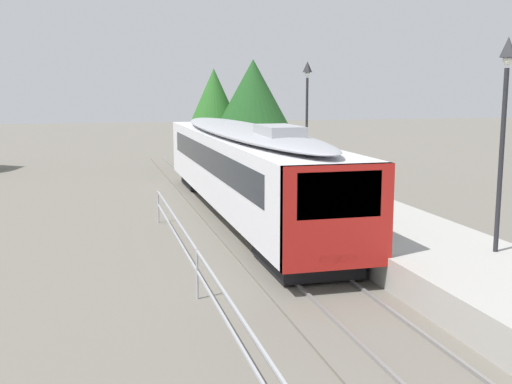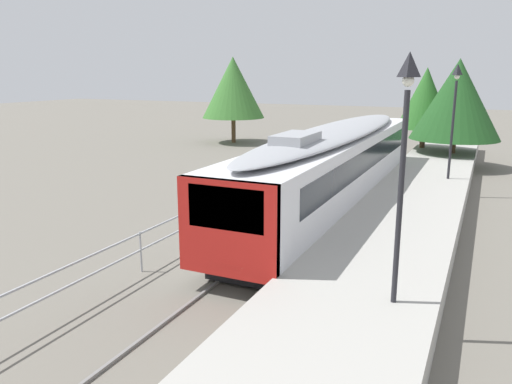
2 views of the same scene
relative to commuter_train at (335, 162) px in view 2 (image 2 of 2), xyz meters
The scene contains 9 objects.
ground_plane 8.93m from the commuter_train, 110.25° to the right, with size 160.00×160.00×0.00m, color #6B665B.
track_rails 8.40m from the commuter_train, 90.00° to the right, with size 3.20×60.00×0.14m.
commuter_train is the anchor object (origin of this frame).
station_platform 8.92m from the commuter_train, 68.21° to the right, with size 3.90×60.00×0.90m, color #A8A59E.
platform_lamp_mid_platform 11.15m from the commuter_train, 67.01° to the right, with size 0.34×0.34×5.35m.
platform_lamp_far_end 6.83m from the commuter_train, 48.15° to the left, with size 0.34×0.34×5.35m.
tree_behind_carpark 14.06m from the commuter_train, 73.99° to the left, with size 5.47×5.47×6.73m.
tree_behind_station_far 15.31m from the commuter_train, 83.28° to the left, with size 3.61×3.61×6.22m.
tree_distant_left 22.98m from the commuter_train, 128.18° to the left, with size 5.28×5.28×7.20m.
Camera 2 is at (5.80, 9.49, 5.82)m, focal length 35.44 mm.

